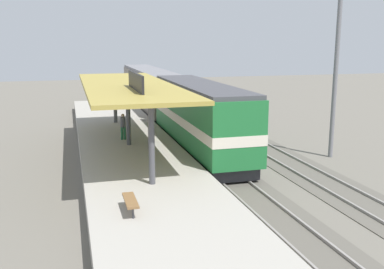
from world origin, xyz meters
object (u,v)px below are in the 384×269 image
light_mast (339,21)px  person_walking (151,130)px  passenger_carriage_single (150,90)px  platform_bench (130,201)px  locomotive (199,117)px  person_waiting (123,125)px

light_mast → person_walking: (-11.11, 2.43, -6.54)m
passenger_carriage_single → light_mast: (7.80, -21.06, 6.08)m
platform_bench → light_mast: bearing=30.6°
platform_bench → locomotive: bearing=61.9°
person_walking → locomotive: bearing=10.8°
person_waiting → person_walking: size_ratio=1.00×
passenger_carriage_single → person_waiting: 17.21m
locomotive → light_mast: 10.30m
passenger_carriage_single → person_walking: passenger_carriage_single is taller
platform_bench → light_mast: light_mast is taller
platform_bench → light_mast: size_ratio=0.15×
person_waiting → light_mast: bearing=-19.8°
locomotive → person_waiting: locomotive is taller
platform_bench → person_waiting: bearing=84.4°
platform_bench → locomotive: 12.77m
locomotive → person_walking: 3.41m
person_walking → passenger_carriage_single: bearing=79.9°
passenger_carriage_single → light_mast: 23.27m
light_mast → passenger_carriage_single: bearing=110.3°
locomotive → person_waiting: 5.01m
locomotive → person_waiting: (-4.76, 1.47, -0.56)m
light_mast → person_walking: bearing=167.7°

